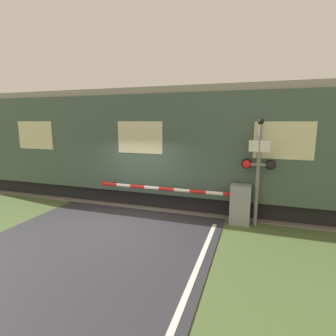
{
  "coord_description": "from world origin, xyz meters",
  "views": [
    {
      "loc": [
        3.77,
        -6.63,
        3.14
      ],
      "look_at": [
        0.89,
        1.96,
        1.51
      ],
      "focal_mm": 28.0,
      "sensor_mm": 36.0,
      "label": 1
    }
  ],
  "objects": [
    {
      "name": "ground_plane",
      "position": [
        0.0,
        0.0,
        0.0
      ],
      "size": [
        80.0,
        80.0,
        0.0
      ],
      "primitive_type": "plane",
      "color": "#4C6033"
    },
    {
      "name": "track_bed",
      "position": [
        0.0,
        3.15,
        0.02
      ],
      "size": [
        36.0,
        3.2,
        0.13
      ],
      "color": "slate",
      "rests_on": "ground_plane"
    },
    {
      "name": "train",
      "position": [
        -0.04,
        3.15,
        2.18
      ],
      "size": [
        16.66,
        2.98,
        4.27
      ],
      "color": "black",
      "rests_on": "ground_plane"
    },
    {
      "name": "crossing_barrier",
      "position": [
        3.06,
        1.36,
        0.67
      ],
      "size": [
        5.16,
        0.44,
        1.24
      ],
      "color": "gray",
      "rests_on": "ground_plane"
    },
    {
      "name": "signal_post",
      "position": [
        3.88,
        1.4,
        1.84
      ],
      "size": [
        0.97,
        0.26,
        3.21
      ],
      "color": "gray",
      "rests_on": "ground_plane"
    }
  ]
}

